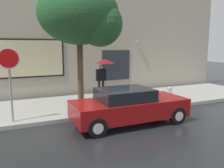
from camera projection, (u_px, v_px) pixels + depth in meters
The scene contains 8 objects.
ground_plane at pixel (112, 125), 8.44m from camera, with size 60.00×60.00×0.00m, color black.
sidewalk at pixel (87, 104), 11.13m from camera, with size 20.00×4.00×0.15m, color #A3A099.
building_facade at pixel (71, 34), 12.81m from camera, with size 20.00×0.67×7.00m.
parked_car at pixel (129, 106), 8.55m from camera, with size 4.26×1.82×1.33m.
fire_hydrant at pixel (169, 94), 11.27m from camera, with size 0.30×0.44×0.77m.
pedestrian_with_umbrella at pixel (104, 67), 12.22m from camera, with size 1.05×1.05×2.02m.
street_tree at pixel (83, 16), 9.14m from camera, with size 3.26×2.77×5.20m.
stop_sign at pixel (9, 70), 8.05m from camera, with size 0.76×0.10×2.67m.
Camera 1 is at (-3.26, -7.38, 2.88)m, focal length 37.07 mm.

